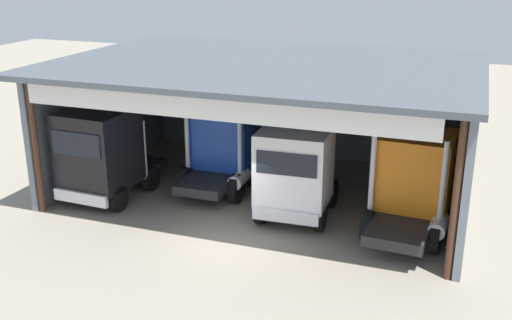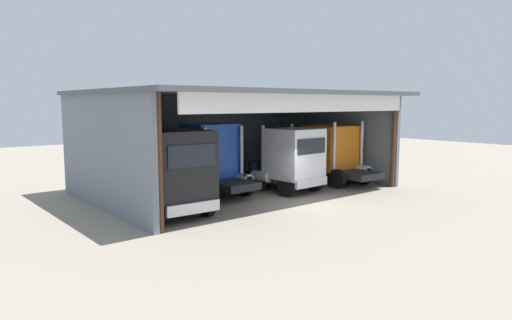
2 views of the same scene
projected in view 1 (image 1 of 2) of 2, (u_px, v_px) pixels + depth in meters
The scene contains 8 objects.
ground_plane at pixel (220, 242), 20.34m from camera, with size 80.00×80.00×0.00m, color gray.
workshop_shed at pixel (276, 96), 24.30m from camera, with size 15.69×11.15×5.34m.
truck_black_center_bay at pixel (102, 153), 23.27m from camera, with size 2.67×4.87×3.65m.
truck_blue_center_right_bay at pixel (224, 142), 24.56m from camera, with size 2.66×4.30×3.69m.
truck_white_left_bay at pixel (295, 172), 21.62m from camera, with size 2.74×4.61×3.58m.
truck_orange_right_bay at pixel (413, 180), 20.79m from camera, with size 2.77×4.88×3.69m.
oil_drum at pixel (381, 163), 26.62m from camera, with size 0.58×0.58×0.94m, color #194CB2.
tool_cart at pixel (423, 166), 26.17m from camera, with size 0.90×0.60×1.00m, color red.
Camera 1 is at (7.41, -16.84, 9.18)m, focal length 42.64 mm.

